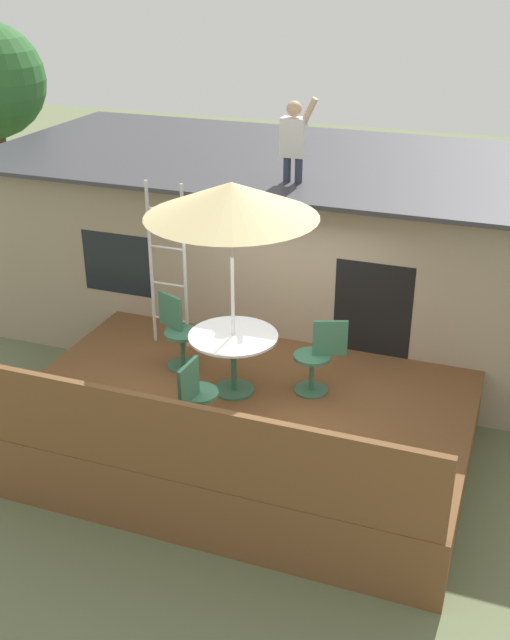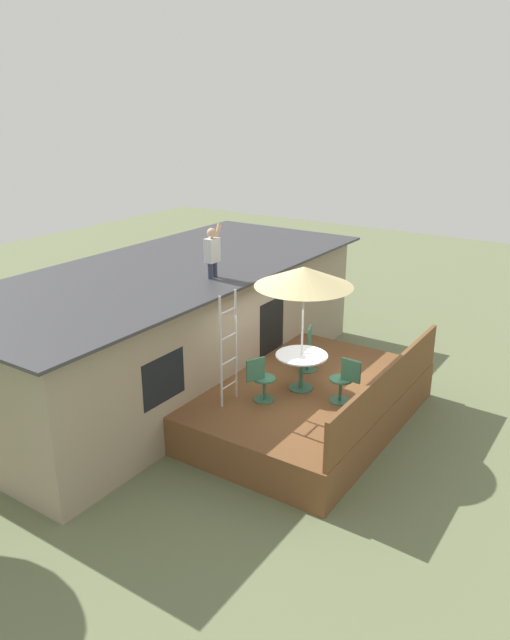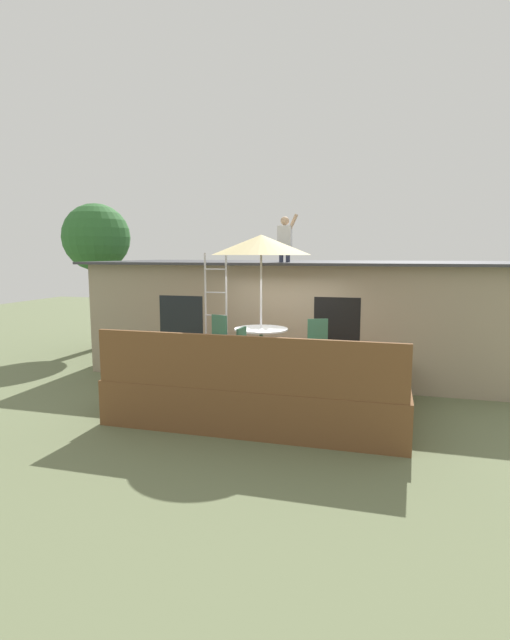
# 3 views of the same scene
# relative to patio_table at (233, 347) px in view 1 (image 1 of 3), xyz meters

# --- Properties ---
(ground_plane) EXTENTS (40.00, 40.00, 0.00)m
(ground_plane) POSITION_rel_patio_table_xyz_m (0.17, -0.08, -1.39)
(ground_plane) COLOR #66704C
(house) EXTENTS (10.50, 4.50, 2.78)m
(house) POSITION_rel_patio_table_xyz_m (0.17, 3.52, 0.01)
(house) COLOR gray
(house) RESTS_ON ground
(deck) EXTENTS (5.21, 3.49, 0.80)m
(deck) POSITION_rel_patio_table_xyz_m (0.17, -0.08, -0.99)
(deck) COLOR brown
(deck) RESTS_ON ground
(deck_railing) EXTENTS (5.11, 0.08, 0.90)m
(deck_railing) POSITION_rel_patio_table_xyz_m (0.17, -1.78, -0.14)
(deck_railing) COLOR brown
(deck_railing) RESTS_ON deck
(patio_table) EXTENTS (1.04, 1.04, 0.74)m
(patio_table) POSITION_rel_patio_table_xyz_m (0.00, 0.00, 0.00)
(patio_table) COLOR #33664C
(patio_table) RESTS_ON deck
(patio_umbrella) EXTENTS (1.90, 1.90, 2.54)m
(patio_umbrella) POSITION_rel_patio_table_xyz_m (0.00, -0.00, 1.76)
(patio_umbrella) COLOR silver
(patio_umbrella) RESTS_ON deck
(step_ladder) EXTENTS (0.52, 0.04, 2.20)m
(step_ladder) POSITION_rel_patio_table_xyz_m (-1.25, 0.88, 0.51)
(step_ladder) COLOR silver
(step_ladder) RESTS_ON deck
(person_figure) EXTENTS (0.47, 0.20, 1.11)m
(person_figure) POSITION_rel_patio_table_xyz_m (0.01, 2.17, 2.01)
(person_figure) COLOR #33384C
(person_figure) RESTS_ON house
(patio_chair_left) EXTENTS (0.60, 0.44, 0.92)m
(patio_chair_left) POSITION_rel_patio_table_xyz_m (-0.89, 0.38, -0.13)
(patio_chair_left) COLOR #33664C
(patio_chair_left) RESTS_ON deck
(patio_chair_right) EXTENTS (0.60, 0.44, 0.92)m
(patio_chair_right) POSITION_rel_patio_table_xyz_m (0.93, 0.35, -0.13)
(patio_chair_right) COLOR #33664C
(patio_chair_right) RESTS_ON deck
(patio_chair_near) EXTENTS (0.44, 0.62, 0.92)m
(patio_chair_near) POSITION_rel_patio_table_xyz_m (-0.05, -0.97, -0.13)
(patio_chair_near) COLOR #33664C
(patio_chair_near) RESTS_ON deck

